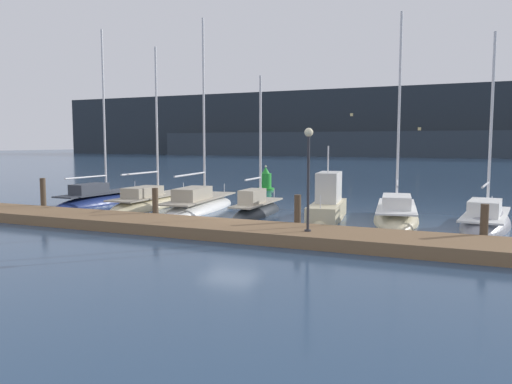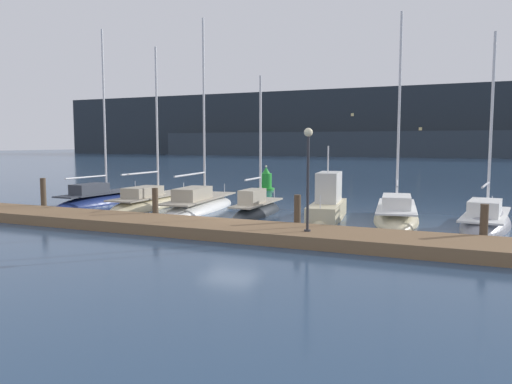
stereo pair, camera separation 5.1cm
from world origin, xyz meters
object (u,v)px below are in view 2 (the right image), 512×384
sailboat_berth_2 (152,205)px  dock_lamppost (308,162)px  sailboat_berth_3 (200,207)px  sailboat_berth_7 (486,224)px  channel_buoy (266,181)px  sailboat_berth_4 (257,212)px  motorboat_berth_5 (327,210)px  sailboat_berth_6 (396,218)px  sailboat_berth_1 (99,201)px

sailboat_berth_2 → dock_lamppost: sailboat_berth_2 is taller
sailboat_berth_3 → dock_lamppost: bearing=-37.7°
sailboat_berth_2 → sailboat_berth_3: 3.15m
sailboat_berth_3 → sailboat_berth_7: bearing=1.0°
sailboat_berth_2 → channel_buoy: (2.04, 12.25, 0.61)m
sailboat_berth_2 → sailboat_berth_4: 6.79m
sailboat_berth_2 → sailboat_berth_3: bearing=-0.6°
sailboat_berth_4 → motorboat_berth_5: (3.64, 0.23, 0.25)m
sailboat_berth_3 → dock_lamppost: (8.18, -6.33, 2.83)m
sailboat_berth_6 → sailboat_berth_2: bearing=-177.6°
sailboat_berth_2 → sailboat_berth_4: (6.77, -0.50, 0.05)m
sailboat_berth_1 → dock_lamppost: bearing=-22.7°
dock_lamppost → sailboat_berth_6: bearing=72.3°
dock_lamppost → sailboat_berth_2: bearing=150.7°
sailboat_berth_4 → sailboat_berth_6: (6.77, 1.07, -0.03)m
sailboat_berth_1 → sailboat_berth_4: (10.54, -0.45, 0.00)m
sailboat_berth_1 → sailboat_berth_6: (17.31, 0.62, -0.03)m
sailboat_berth_2 → sailboat_berth_7: size_ratio=1.06×
sailboat_berth_7 → dock_lamppost: 9.41m
sailboat_berth_2 → sailboat_berth_3: size_ratio=0.89×
sailboat_berth_2 → dock_lamppost: (11.33, -6.37, 2.87)m
channel_buoy → sailboat_berth_2: bearing=-99.5°
sailboat_berth_3 → motorboat_berth_5: sailboat_berth_3 is taller
sailboat_berth_6 → dock_lamppost: sailboat_berth_6 is taller
sailboat_berth_7 → channel_buoy: size_ratio=4.80×
sailboat_berth_4 → motorboat_berth_5: 3.65m
sailboat_berth_2 → sailboat_berth_7: 17.41m
sailboat_berth_3 → dock_lamppost: size_ratio=2.93×
sailboat_berth_7 → channel_buoy: (-15.37, 12.03, 0.61)m
sailboat_berth_3 → motorboat_berth_5: (7.26, -0.24, 0.26)m
sailboat_berth_1 → sailboat_berth_3: size_ratio=1.00×
sailboat_berth_7 → sailboat_berth_4: bearing=-176.2°
sailboat_berth_2 → sailboat_berth_3: sailboat_berth_3 is taller
sailboat_berth_4 → channel_buoy: bearing=110.4°
sailboat_berth_2 → dock_lamppost: size_ratio=2.62×
dock_lamppost → sailboat_berth_3: bearing=142.3°
sailboat_berth_1 → sailboat_berth_2: bearing=0.7°
sailboat_berth_4 → sailboat_berth_1: bearing=177.5°
motorboat_berth_5 → sailboat_berth_7: size_ratio=0.57×
sailboat_berth_3 → sailboat_berth_4: 3.65m
sailboat_berth_7 → channel_buoy: bearing=142.0°
sailboat_berth_4 → channel_buoy: (-4.73, 12.74, 0.56)m
sailboat_berth_7 → dock_lamppost: sailboat_berth_7 is taller
motorboat_berth_5 → channel_buoy: (-8.37, 12.52, 0.31)m
sailboat_berth_1 → sailboat_berth_7: (21.18, 0.26, -0.05)m
motorboat_berth_5 → dock_lamppost: bearing=-81.4°
sailboat_berth_7 → channel_buoy: sailboat_berth_7 is taller
sailboat_berth_4 → dock_lamppost: size_ratio=2.04×
sailboat_berth_6 → dock_lamppost: (-2.21, -6.94, 2.86)m
motorboat_berth_5 → sailboat_berth_6: 3.26m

